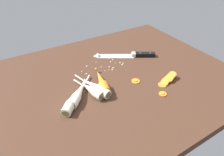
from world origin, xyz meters
The scene contains 11 objects.
ground_plane centered at (0.00, 0.00, -2.00)cm, with size 120.00×90.00×4.00cm, color #42281C.
chefs_knife centered at (16.84, 14.10, 0.65)cm, with size 31.62×20.51×4.18cm.
whole_carrot centered at (-5.79, -2.72, 2.10)cm, with size 7.55×19.15×4.20cm.
parsnip_front centered at (-17.95, -4.89, 1.98)cm, with size 16.56×17.40×4.00cm.
parsnip_mid_left centered at (-12.02, -5.55, 1.98)cm, with size 7.46×18.07×4.00cm.
parsnip_mid_right centered at (-21.37, -7.24, 1.98)cm, with size 16.94×18.37×4.00cm.
parsnip_back centered at (-9.64, -5.04, 1.98)cm, with size 8.29×21.89×4.00cm.
carrot_slice_stack centered at (21.84, -15.75, 1.19)cm, with size 11.38×5.54×3.54cm.
carrot_slice_stray_near centered at (9.19, -8.17, 0.36)cm, with size 3.84×3.84×0.70cm.
carrot_slice_stray_mid centered at (13.77, -21.36, 0.36)cm, with size 3.28×3.28×0.70cm.
mince_crumbs centered at (3.86, 9.99, 0.38)cm, with size 22.62×11.42×0.88cm.
Camera 1 is at (-36.16, -62.84, 54.25)cm, focal length 30.51 mm.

